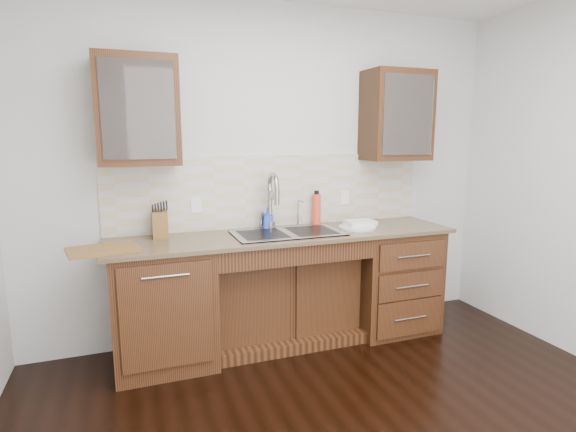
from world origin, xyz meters
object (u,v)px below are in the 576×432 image
object	(u,v)px
cutting_board	(103,249)
plate	(357,227)
soap_bottle	(268,218)
knife_block	(160,224)
water_bottle	(317,209)

from	to	relation	value
cutting_board	plate	bearing A→B (deg)	2.47
soap_bottle	cutting_board	bearing A→B (deg)	-164.82
soap_bottle	knife_block	xyz separation A→B (m)	(-0.85, -0.03, 0.01)
knife_block	cutting_board	bearing A→B (deg)	-139.78
plate	knife_block	distance (m)	1.56
water_bottle	plate	bearing A→B (deg)	-46.42
plate	cutting_board	size ratio (longest dim) A/B	0.70
soap_bottle	plate	distance (m)	0.74
water_bottle	cutting_board	distance (m)	1.72
water_bottle	soap_bottle	bearing A→B (deg)	-177.03
soap_bottle	plate	bearing A→B (deg)	-18.58
soap_bottle	water_bottle	size ratio (longest dim) A/B	0.65
soap_bottle	knife_block	distance (m)	0.85
soap_bottle	cutting_board	xyz separation A→B (m)	(-1.23, -0.32, -0.08)
plate	knife_block	xyz separation A→B (m)	(-1.54, 0.21, 0.09)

